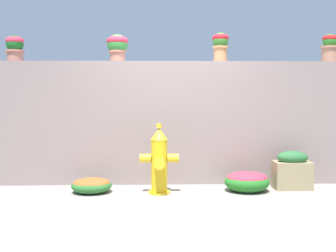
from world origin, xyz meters
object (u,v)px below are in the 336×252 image
object	(u,v)px
potted_plant_1	(117,45)
potted_plant_2	(220,44)
potted_plant_0	(15,46)
fire_hydrant	(159,161)
planter_box	(292,171)
flower_bush_left	(92,185)
potted_plant_3	(330,47)
flower_bush_right	(247,181)

from	to	relation	value
potted_plant_1	potted_plant_2	xyz separation A→B (m)	(1.53, 0.02, 0.02)
potted_plant_0	fire_hydrant	world-z (taller)	potted_plant_0
potted_plant_0	planter_box	bearing A→B (deg)	-7.49
flower_bush_left	potted_plant_0	bearing A→B (deg)	150.98
potted_plant_0	potted_plant_2	bearing A→B (deg)	-0.15
flower_bush_left	fire_hydrant	bearing A→B (deg)	-4.93
fire_hydrant	flower_bush_left	size ratio (longest dim) A/B	1.72
potted_plant_3	flower_bush_right	bearing A→B (deg)	-156.82
potted_plant_2	potted_plant_3	bearing A→B (deg)	-2.36
flower_bush_right	potted_plant_2	bearing A→B (deg)	114.01
potted_plant_1	flower_bush_left	xyz separation A→B (m)	(-0.31, -0.64, -1.95)
potted_plant_0	flower_bush_left	size ratio (longest dim) A/B	0.71
potted_plant_0	potted_plant_3	world-z (taller)	potted_plant_3
potted_plant_1	flower_bush_right	bearing A→B (deg)	-18.83
potted_plant_2	flower_bush_left	size ratio (longest dim) A/B	0.79
planter_box	fire_hydrant	bearing A→B (deg)	-173.31
potted_plant_3	flower_bush_left	distance (m)	4.01
potted_plant_2	flower_bush_right	size ratio (longest dim) A/B	0.70
flower_bush_right	planter_box	bearing A→B (deg)	10.46
potted_plant_2	potted_plant_3	xyz separation A→B (m)	(1.62, -0.07, -0.03)
potted_plant_2	flower_bush_left	xyz separation A→B (m)	(-1.84, -0.66, -1.97)
potted_plant_3	planter_box	world-z (taller)	potted_plant_3
fire_hydrant	flower_bush_right	size ratio (longest dim) A/B	1.52
potted_plant_1	planter_box	xyz separation A→B (m)	(2.48, -0.50, -1.79)
potted_plant_1	potted_plant_2	world-z (taller)	potted_plant_2
potted_plant_1	fire_hydrant	world-z (taller)	potted_plant_1
potted_plant_2	flower_bush_right	bearing A→B (deg)	-65.99
flower_bush_right	planter_box	xyz separation A→B (m)	(0.67, 0.12, 0.11)
fire_hydrant	planter_box	xyz separation A→B (m)	(1.87, 0.22, -0.18)
potted_plant_0	potted_plant_2	size ratio (longest dim) A/B	0.89
potted_plant_1	planter_box	distance (m)	3.10
potted_plant_0	potted_plant_1	xyz separation A→B (m)	(1.51, -0.03, 0.02)
potted_plant_1	potted_plant_0	bearing A→B (deg)	178.91
potted_plant_1	planter_box	size ratio (longest dim) A/B	0.74
potted_plant_2	flower_bush_right	distance (m)	2.05
fire_hydrant	potted_plant_0	bearing A→B (deg)	160.63
potted_plant_0	potted_plant_3	xyz separation A→B (m)	(4.67, -0.07, 0.00)
planter_box	potted_plant_0	bearing A→B (deg)	172.51
planter_box	flower_bush_left	bearing A→B (deg)	-177.12
potted_plant_3	flower_bush_right	distance (m)	2.39
potted_plant_1	potted_plant_2	distance (m)	1.53
flower_bush_right	planter_box	size ratio (longest dim) A/B	1.14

